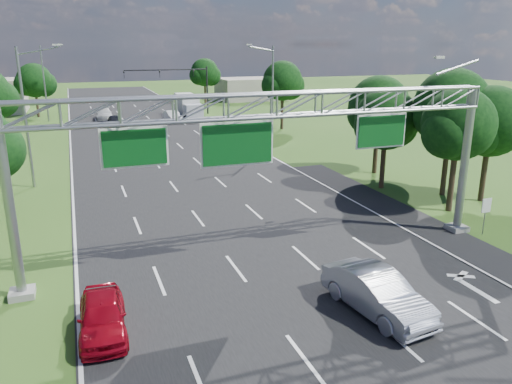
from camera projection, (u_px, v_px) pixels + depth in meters
name	position (u px, v px, depth m)	size (l,w,h in m)	color
ground	(187.00, 174.00, 40.66)	(220.00, 220.00, 0.00)	#2D5319
road	(187.00, 174.00, 40.66)	(18.00, 180.00, 0.02)	black
road_flare	(415.00, 222.00, 29.62)	(3.00, 30.00, 0.02)	black
sign_gantry	(275.00, 119.00, 22.60)	(23.50, 1.00, 9.56)	gray
regulatory_sign	(486.00, 209.00, 27.20)	(0.60, 0.08, 2.10)	gray
traffic_signal	(184.00, 80.00, 73.17)	(12.21, 0.24, 7.00)	black
streetlight_l_near	(27.00, 111.00, 35.35)	(2.97, 0.22, 10.16)	gray
streetlight_l_far	(46.00, 80.00, 66.86)	(2.97, 0.22, 10.16)	gray
streetlight_r_mid	(271.00, 90.00, 51.80)	(2.97, 0.22, 10.16)	gray
tree_cluster_right	(430.00, 117.00, 34.30)	(9.91, 14.60, 8.68)	#2D2116
tree_verge_lc	(35.00, 82.00, 71.03)	(5.76, 4.80, 7.62)	#2D2116
tree_verge_rd	(283.00, 83.00, 60.60)	(5.76, 4.80, 8.28)	#2D2116
tree_verge_re	(205.00, 74.00, 87.07)	(5.76, 4.80, 7.84)	#2D2116
building_right	(251.00, 89.00, 94.82)	(12.00, 9.00, 4.00)	gray
red_coupe	(102.00, 316.00, 18.01)	(1.67, 4.14, 1.41)	maroon
silver_sedan	(377.00, 293.00, 19.40)	(1.78, 5.11, 1.68)	#AFB2BB
car_queue_a	(104.00, 114.00, 70.05)	(2.09, 5.15, 1.49)	silver
car_queue_b	(173.00, 116.00, 69.32)	(1.94, 4.20, 1.17)	black
car_queue_c	(115.00, 121.00, 63.11)	(1.80, 4.47, 1.52)	black
car_queue_d	(172.00, 116.00, 67.60)	(1.57, 4.51, 1.49)	white
box_truck	(188.00, 107.00, 71.60)	(2.59, 8.45, 3.20)	silver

